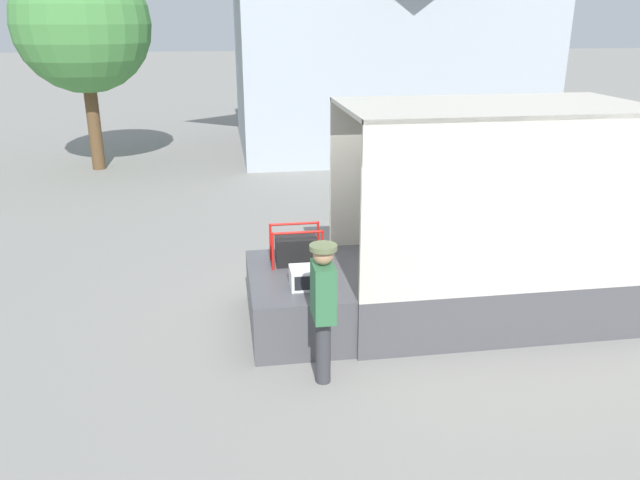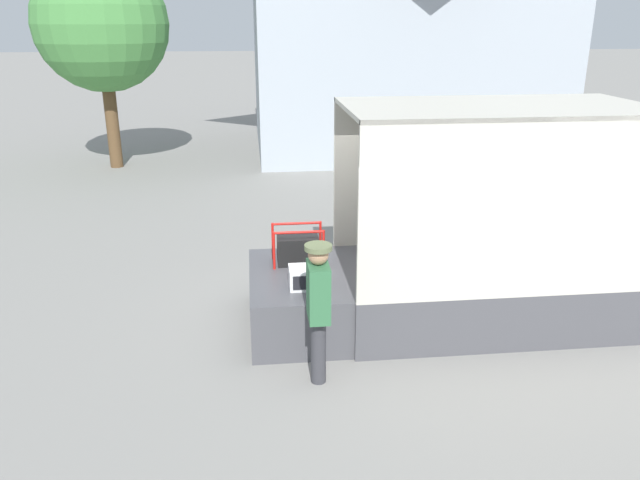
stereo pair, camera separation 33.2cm
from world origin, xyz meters
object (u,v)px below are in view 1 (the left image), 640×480
Objects in this scene: microwave at (307,277)px; street_tree at (82,25)px; portable_generator at (298,250)px; worker_person at (323,300)px; box_truck at (589,245)px.

microwave is 12.32m from street_tree.
portable_generator reaches higher than microwave.
portable_generator is 1.87m from worker_person.
portable_generator is (-4.24, 0.40, 0.02)m from box_truck.
worker_person is 0.30× the size of street_tree.
box_truck reaches higher than microwave.
portable_generator is at bearing 91.61° from microwave.
street_tree is (-8.79, 10.57, 2.97)m from box_truck.
worker_person is at bearing -160.55° from box_truck.
microwave is at bearing -173.79° from box_truck.
box_truck is 14.07m from street_tree.
box_truck is at bearing 19.45° from worker_person.
microwave is at bearing -88.39° from portable_generator.
microwave is 0.86m from portable_generator.
worker_person is 13.22m from street_tree.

